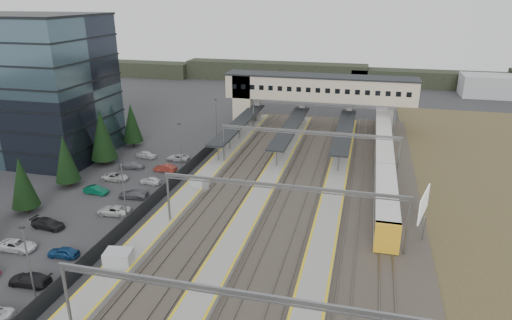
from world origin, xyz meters
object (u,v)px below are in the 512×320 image
(relay_cabin_near, at_px, (119,261))
(train, at_px, (384,154))
(relay_cabin_far, at_px, (199,185))
(office_building, at_px, (31,87))
(footbridge, at_px, (306,90))
(billboard, at_px, (424,205))

(relay_cabin_near, height_order, train, train)
(relay_cabin_far, height_order, train, train)
(office_building, xyz_separation_m, train, (60.00, 8.69, -10.17))
(footbridge, height_order, billboard, footbridge)
(relay_cabin_far, xyz_separation_m, billboard, (30.56, -4.93, 2.52))
(relay_cabin_far, relative_size, footbridge, 0.06)
(office_building, relative_size, relay_cabin_far, 9.67)
(office_building, distance_m, relay_cabin_near, 45.96)
(office_building, xyz_separation_m, billboard, (64.22, -13.75, -8.68))
(billboard, bearing_deg, office_building, 167.92)
(train, bearing_deg, billboard, -79.34)
(relay_cabin_far, distance_m, train, 31.64)
(relay_cabin_near, distance_m, footbridge, 61.55)
(footbridge, distance_m, train, 27.47)
(relay_cabin_near, xyz_separation_m, billboard, (31.39, 16.46, 2.35))
(footbridge, bearing_deg, relay_cabin_far, -104.50)
(train, relative_size, billboard, 9.94)
(office_building, bearing_deg, billboard, -12.08)
(footbridge, bearing_deg, train, -52.59)
(footbridge, relative_size, billboard, 6.81)
(relay_cabin_near, distance_m, relay_cabin_far, 21.40)
(footbridge, bearing_deg, office_building, -145.53)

